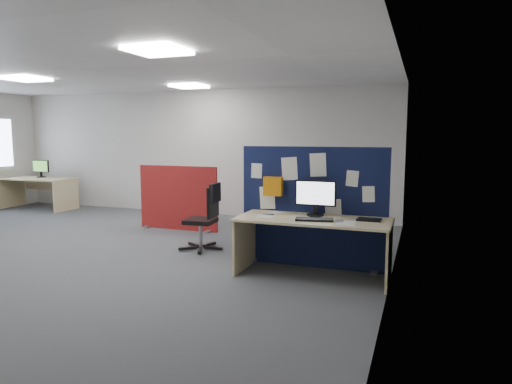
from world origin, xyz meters
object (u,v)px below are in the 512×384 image
(red_divider, at_px, (178,199))
(monitor_second, at_px, (41,168))
(monitor_main, at_px, (316,196))
(office_chair, at_px, (207,213))
(second_desk, at_px, (39,185))
(navy_divider, at_px, (312,207))
(main_desk, at_px, (314,231))

(red_divider, xyz_separation_m, monitor_second, (-4.31, 1.09, 0.38))
(monitor_main, height_order, office_chair, monitor_main)
(second_desk, bearing_deg, navy_divider, -19.16)
(main_desk, height_order, red_divider, red_divider)
(monitor_main, height_order, monitor_second, monitor_main)
(main_desk, distance_m, monitor_main, 0.44)
(red_divider, relative_size, office_chair, 1.56)
(navy_divider, distance_m, monitor_main, 0.30)
(monitor_second, distance_m, office_chair, 5.95)
(navy_divider, relative_size, monitor_main, 3.73)
(navy_divider, height_order, red_divider, navy_divider)
(second_desk, bearing_deg, monitor_main, -20.48)
(main_desk, relative_size, monitor_main, 3.63)
(navy_divider, xyz_separation_m, monitor_main, (0.10, -0.22, 0.18))
(navy_divider, bearing_deg, second_desk, 160.84)
(navy_divider, bearing_deg, main_desk, -71.55)
(monitor_main, bearing_deg, red_divider, 149.31)
(navy_divider, bearing_deg, red_divider, 152.32)
(red_divider, bearing_deg, office_chair, -45.49)
(monitor_second, xyz_separation_m, office_chair, (5.48, -2.28, -0.39))
(monitor_main, distance_m, second_desk, 7.74)
(navy_divider, xyz_separation_m, office_chair, (-1.68, 0.30, -0.23))
(second_desk, distance_m, monitor_second, 0.41)
(office_chair, bearing_deg, monitor_main, -21.12)
(monitor_second, bearing_deg, red_divider, -15.64)
(navy_divider, relative_size, monitor_second, 4.26)
(monitor_main, relative_size, second_desk, 0.30)
(main_desk, height_order, office_chair, office_chair)
(navy_divider, relative_size, second_desk, 1.12)
(office_chair, bearing_deg, main_desk, -24.73)
(monitor_main, xyz_separation_m, monitor_second, (-7.26, 2.80, -0.02))
(main_desk, bearing_deg, monitor_second, 158.05)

